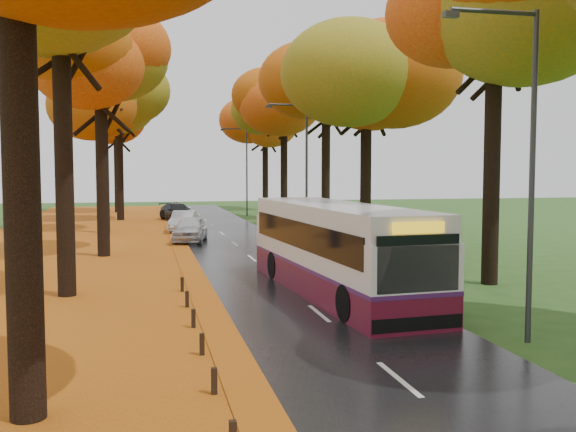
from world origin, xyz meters
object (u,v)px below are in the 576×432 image
object	(u,v)px
streetlamp_mid	(302,161)
streetlamp_far	(244,164)
car_silver	(184,221)
car_dark	(177,212)
streetlamp_near	(523,149)
bus	(336,247)
car_white	(190,229)

from	to	relation	value
streetlamp_mid	streetlamp_far	distance (m)	22.00
car_silver	car_dark	distance (m)	9.85
streetlamp_near	streetlamp_mid	size ratio (longest dim) A/B	1.00
bus	car_white	world-z (taller)	bus
streetlamp_near	streetlamp_far	distance (m)	44.00
streetlamp_far	bus	distance (m)	37.43
streetlamp_near	car_dark	distance (m)	40.68
bus	car_white	distance (m)	17.39
streetlamp_mid	bus	world-z (taller)	streetlamp_mid
car_dark	car_white	bearing A→B (deg)	-105.74
streetlamp_far	bus	world-z (taller)	streetlamp_far
streetlamp_near	car_dark	xyz separation A→B (m)	(-6.25, 40.00, -3.98)
bus	streetlamp_mid	bearing A→B (deg)	76.00
streetlamp_mid	car_dark	size ratio (longest dim) A/B	1.66
streetlamp_mid	bus	size ratio (longest dim) A/B	0.69
car_dark	streetlamp_far	bearing A→B (deg)	17.06
streetlamp_near	streetlamp_far	world-z (taller)	same
streetlamp_near	bus	distance (m)	7.89
streetlamp_mid	car_silver	distance (m)	11.04
streetlamp_far	car_dark	bearing A→B (deg)	-147.37
car_silver	streetlamp_far	bearing A→B (deg)	77.53
car_white	car_dark	distance (m)	16.24
car_silver	car_dark	xyz separation A→B (m)	(0.05, 9.85, 0.01)
car_silver	bus	bearing A→B (deg)	-69.00
streetlamp_far	car_white	xyz separation A→B (m)	(-6.30, -20.24, -3.94)
bus	car_dark	size ratio (longest dim) A/B	2.42
bus	car_white	bearing A→B (deg)	97.99
streetlamp_far	car_silver	world-z (taller)	streetlamp_far
car_white	streetlamp_far	bearing A→B (deg)	84.32
streetlamp_far	car_silver	xyz separation A→B (m)	(-6.30, -13.85, -3.98)
streetlamp_mid	car_dark	distance (m)	19.46
car_dark	streetlamp_mid	bearing A→B (deg)	-86.42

